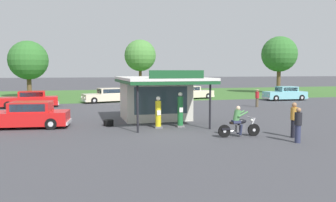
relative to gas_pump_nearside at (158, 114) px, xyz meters
The scene contains 19 objects.
ground_plane 1.76m from the gas_pump_nearside, 86.36° to the right, with size 300.00×300.00×0.00m, color #424247.
grass_verge_strip 28.47m from the gas_pump_nearside, 89.80° to the left, with size 120.00×24.00×0.01m, color #3D6B2D.
service_station_kiosk 3.48m from the gas_pump_nearside, 78.43° to the left, with size 5.09×7.27×3.37m.
gas_pump_nearside is the anchor object (origin of this frame).
gas_pump_offside 1.36m from the gas_pump_nearside, ahead, with size 0.44×0.44×2.09m.
motorcycle_with_rider 4.92m from the gas_pump_nearside, 47.45° to the right, with size 2.25×0.70×1.58m.
featured_classic_sedan 7.85m from the gas_pump_nearside, 164.16° to the left, with size 5.51×2.51×1.54m.
parked_car_back_row_centre_right 16.56m from the gas_pump_nearside, 121.82° to the left, with size 5.28×2.21×1.47m.
parked_car_back_row_centre_left 23.19m from the gas_pump_nearside, 37.84° to the left, with size 4.93×2.27×1.56m.
parked_car_back_row_centre 20.73m from the gas_pump_nearside, 65.35° to the left, with size 5.72×2.82×1.50m.
parked_car_back_row_left 17.13m from the gas_pump_nearside, 94.44° to the left, with size 5.64×3.08×1.49m.
bystander_leaning_by_kiosk 7.75m from the gas_pump_nearside, 46.69° to the right, with size 0.34×0.34×1.65m.
bystander_standing_back_lot 7.43m from the gas_pump_nearside, 37.63° to the right, with size 0.34×0.34×1.77m.
bystander_chatting_near_pumps 12.17m from the gas_pump_nearside, 62.57° to the left, with size 0.34×0.34×1.68m.
bystander_admiring_sedan 14.35m from the gas_pump_nearside, 36.85° to the left, with size 0.36×0.36×1.63m.
tree_oak_distant_spare 29.51m from the gas_pump_nearside, 81.38° to the left, with size 4.51×4.51×7.77m.
tree_oak_far_left 35.21m from the gas_pump_nearside, 45.24° to the left, with size 5.20×5.20×8.37m.
tree_oak_far_right 27.95m from the gas_pump_nearside, 111.61° to the left, with size 4.77×4.77×7.02m.
spare_tire_stack 3.21m from the gas_pump_nearside, 150.63° to the left, with size 0.60×0.60×0.36m.
Camera 1 is at (-4.69, -17.34, 3.36)m, focal length 35.85 mm.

